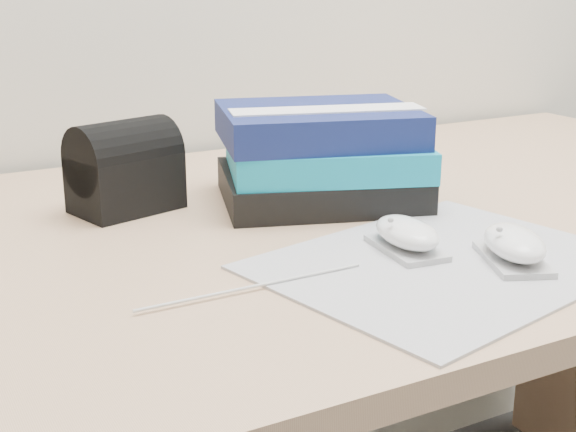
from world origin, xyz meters
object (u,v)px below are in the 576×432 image
mouse_front (514,246)px  pouch (125,167)px  desk (291,363)px  mouse_rear (407,235)px  book_stack (321,155)px

mouse_front → pouch: bearing=127.4°
desk → pouch: 0.36m
desk → pouch: size_ratio=11.11×
mouse_front → pouch: size_ratio=0.79×
mouse_rear → mouse_front: (0.08, -0.08, 0.00)m
mouse_rear → pouch: (-0.22, 0.30, 0.03)m
mouse_rear → pouch: 0.37m
pouch → mouse_front: bearing=-52.6°
desk → pouch: bearing=161.0°
book_stack → mouse_front: bearing=-80.1°
desk → pouch: (-0.20, 0.07, 0.29)m
mouse_front → desk: bearing=106.2°
mouse_rear → mouse_front: mouse_front is taller
mouse_rear → mouse_front: size_ratio=0.90×
desk → mouse_front: mouse_front is taller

